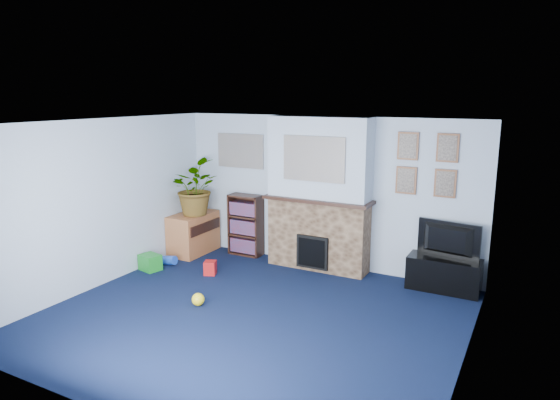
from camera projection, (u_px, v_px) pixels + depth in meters
The scene contains 26 objects.
floor at pixel (252, 317), 6.24m from camera, with size 5.00×4.50×0.01m, color black.
ceiling at pixel (249, 123), 5.74m from camera, with size 5.00×4.50×0.01m, color white.
wall_back at pixel (324, 192), 7.93m from camera, with size 5.00×0.04×2.40m, color silver.
wall_front at pixel (107, 287), 4.05m from camera, with size 5.00×0.04×2.40m, color silver.
wall_left at pixel (101, 203), 7.14m from camera, with size 0.04×4.50×2.40m, color silver.
wall_right at pixel (471, 255), 4.84m from camera, with size 0.04×4.50×2.40m, color silver.
chimney_breast at pixel (319, 195), 7.76m from camera, with size 1.72×0.50×2.40m.
collage_main at pixel (314, 159), 7.45m from camera, with size 1.00×0.03×0.68m, color gray.
collage_left at pixel (240, 151), 8.51m from camera, with size 0.90×0.03×0.58m, color gray.
portrait_tl at pixel (408, 146), 7.15m from camera, with size 0.30×0.03×0.40m, color brown.
portrait_tr at pixel (448, 148), 6.90m from camera, with size 0.30×0.03×0.40m, color brown.
portrait_bl at pixel (406, 180), 7.26m from camera, with size 0.30×0.03×0.40m, color brown.
portrait_br at pixel (445, 183), 7.00m from camera, with size 0.30×0.03×0.40m, color brown.
tv_stand at pixel (444, 275), 7.05m from camera, with size 1.00×0.42×0.47m, color black.
television at pixel (446, 241), 6.96m from camera, with size 0.88×0.12×0.51m, color black.
bookshelf at pixel (246, 226), 8.59m from camera, with size 0.58×0.28×1.05m.
sideboard at pixel (194, 233), 8.71m from camera, with size 0.50×0.90×0.70m, color #B16438.
potted_plant at pixel (192, 188), 8.47m from camera, with size 0.85×0.74×0.94m, color #26661E.
mantel_clock at pixel (318, 194), 7.71m from camera, with size 0.10×0.06×0.13m, color gold.
mantel_candle at pixel (332, 194), 7.60m from camera, with size 0.04×0.04×0.14m, color #B2BFC6.
mantel_teddy at pixel (282, 190), 8.00m from camera, with size 0.13×0.13×0.13m, color gray.
mantel_can at pixel (359, 198), 7.41m from camera, with size 0.06×0.06×0.11m, color red.
green_crate at pixel (150, 261), 7.88m from camera, with size 0.31×0.25×0.25m, color #198C26.
toy_ball at pixel (198, 299), 6.56m from camera, with size 0.17×0.17×0.17m, color yellow.
toy_block at pixel (210, 268), 7.69m from camera, with size 0.17×0.17×0.21m, color red.
toy_tube at pixel (167, 260), 8.15m from camera, with size 0.15×0.15×0.32m, color blue.
Camera 1 is at (3.03, -4.95, 2.73)m, focal length 32.00 mm.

